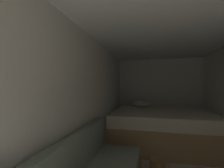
% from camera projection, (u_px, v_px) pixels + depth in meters
% --- Properties ---
extents(wall_back, '(2.43, 0.05, 2.12)m').
position_uv_depth(wall_back, '(160.00, 96.00, 4.58)').
color(wall_back, silver).
rests_on(wall_back, ground).
extents(wall_left, '(0.05, 4.85, 2.12)m').
position_uv_depth(wall_left, '(88.00, 104.00, 2.48)').
color(wall_left, silver).
rests_on(wall_left, ground).
extents(ceiling_slab, '(2.43, 4.85, 0.05)m').
position_uv_depth(ceiling_slab, '(169.00, 28.00, 2.21)').
color(ceiling_slab, white).
rests_on(ceiling_slab, wall_left).
extents(bed, '(2.21, 1.74, 0.94)m').
position_uv_depth(bed, '(162.00, 128.00, 3.66)').
color(bed, tan).
rests_on(bed, ground).
extents(wicker_basket, '(0.26, 0.26, 0.19)m').
position_uv_depth(wicker_basket, '(159.00, 166.00, 2.47)').
color(wicker_basket, olive).
rests_on(wicker_basket, ground).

